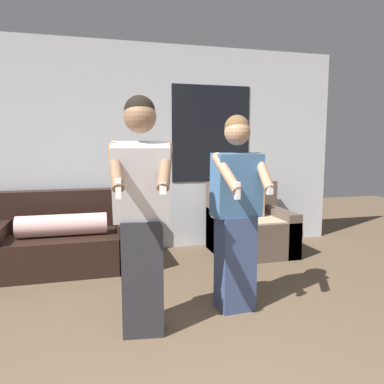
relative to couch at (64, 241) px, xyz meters
name	(u,v)px	position (x,y,z in m)	size (l,w,h in m)	color
wall_back	(134,149)	(0.88, 0.51, 1.06)	(5.73, 0.07, 2.70)	silver
couch	(64,241)	(0.00, 0.00, 0.00)	(1.73, 0.95, 0.86)	black
armchair	(250,229)	(2.30, -0.03, 0.02)	(0.96, 0.87, 0.90)	brown
person_left	(142,215)	(0.67, -1.79, 0.60)	(0.46, 0.54, 1.74)	#28282D
person_right	(236,213)	(1.49, -1.57, 0.54)	(0.46, 0.48, 1.65)	#384770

